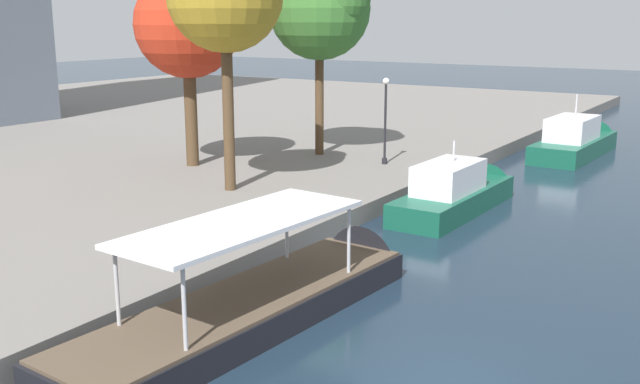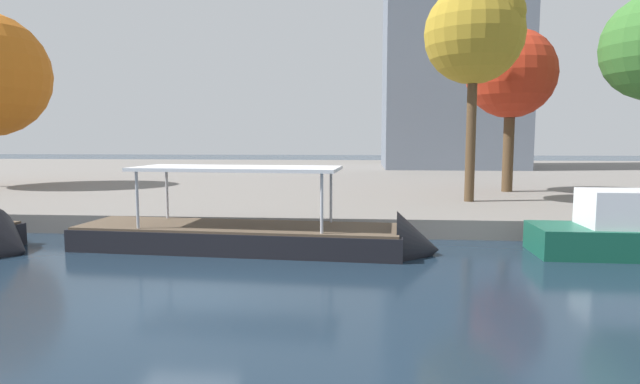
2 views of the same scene
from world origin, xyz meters
name	(u,v)px [view 2 (image 2 of 2)]	position (x,y,z in m)	size (l,w,h in m)	color
ground_plane	(179,299)	(0.00, 0.00, 0.00)	(220.00, 220.00, 0.00)	#192838
dock_promenade	(315,176)	(0.00, 35.49, 0.38)	(120.00, 55.00, 0.76)	slate
tour_boat_2	(269,240)	(1.16, 5.65, 0.34)	(12.77, 3.59, 3.97)	black
tree_3	(514,75)	(13.05, 19.23, 7.53)	(5.10, 5.10, 9.38)	#4C3823
tree_4	(474,33)	(9.67, 14.04, 8.92)	(4.76, 4.76, 10.49)	#4C3823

